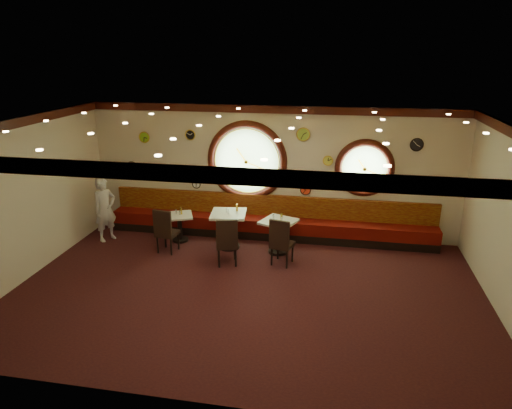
% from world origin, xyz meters
% --- Properties ---
extents(floor, '(9.00, 6.00, 0.00)m').
position_xyz_m(floor, '(0.00, 0.00, 0.00)').
color(floor, black).
rests_on(floor, ground).
extents(ceiling, '(9.00, 6.00, 0.02)m').
position_xyz_m(ceiling, '(0.00, 0.00, 3.20)').
color(ceiling, gold).
rests_on(ceiling, wall_back).
extents(wall_back, '(9.00, 0.02, 3.20)m').
position_xyz_m(wall_back, '(0.00, 3.00, 1.60)').
color(wall_back, beige).
rests_on(wall_back, floor).
extents(wall_front, '(9.00, 0.02, 3.20)m').
position_xyz_m(wall_front, '(0.00, -3.00, 1.60)').
color(wall_front, beige).
rests_on(wall_front, floor).
extents(wall_left, '(0.02, 6.00, 3.20)m').
position_xyz_m(wall_left, '(-4.50, 0.00, 1.60)').
color(wall_left, beige).
rests_on(wall_left, floor).
extents(molding_back, '(9.00, 0.10, 0.18)m').
position_xyz_m(molding_back, '(0.00, 2.95, 3.11)').
color(molding_back, '#350F09').
rests_on(molding_back, wall_back).
extents(molding_front, '(9.00, 0.10, 0.18)m').
position_xyz_m(molding_front, '(0.00, -2.95, 3.11)').
color(molding_front, '#350F09').
rests_on(molding_front, wall_back).
extents(molding_left, '(0.10, 6.00, 0.18)m').
position_xyz_m(molding_left, '(-4.45, 0.00, 3.11)').
color(molding_left, '#350F09').
rests_on(molding_left, wall_back).
extents(banquette_base, '(8.00, 0.55, 0.20)m').
position_xyz_m(banquette_base, '(0.00, 2.72, 0.10)').
color(banquette_base, black).
rests_on(banquette_base, floor).
extents(banquette_seat, '(8.00, 0.55, 0.30)m').
position_xyz_m(banquette_seat, '(0.00, 2.72, 0.35)').
color(banquette_seat, '#540A07').
rests_on(banquette_seat, banquette_base).
extents(banquette_back, '(8.00, 0.10, 0.55)m').
position_xyz_m(banquette_back, '(0.00, 2.94, 0.75)').
color(banquette_back, '#5F0E07').
rests_on(banquette_back, wall_back).
extents(porthole_left_glass, '(1.66, 0.02, 1.66)m').
position_xyz_m(porthole_left_glass, '(-0.60, 3.00, 1.85)').
color(porthole_left_glass, '#84B66D').
rests_on(porthole_left_glass, wall_back).
extents(porthole_left_frame, '(1.98, 0.18, 1.98)m').
position_xyz_m(porthole_left_frame, '(-0.60, 2.98, 1.85)').
color(porthole_left_frame, '#350F09').
rests_on(porthole_left_frame, wall_back).
extents(porthole_left_ring, '(1.61, 0.03, 1.61)m').
position_xyz_m(porthole_left_ring, '(-0.60, 2.95, 1.85)').
color(porthole_left_ring, gold).
rests_on(porthole_left_ring, wall_back).
extents(porthole_right_glass, '(1.10, 0.02, 1.10)m').
position_xyz_m(porthole_right_glass, '(2.20, 3.00, 1.80)').
color(porthole_right_glass, '#84B66D').
rests_on(porthole_right_glass, wall_back).
extents(porthole_right_frame, '(1.38, 0.18, 1.38)m').
position_xyz_m(porthole_right_frame, '(2.20, 2.98, 1.80)').
color(porthole_right_frame, '#350F09').
rests_on(porthole_right_frame, wall_back).
extents(porthole_right_ring, '(1.09, 0.03, 1.09)m').
position_xyz_m(porthole_right_ring, '(2.20, 2.95, 1.80)').
color(porthole_right_ring, gold).
rests_on(porthole_right_ring, wall_back).
extents(wall_clock_0, '(0.24, 0.03, 0.24)m').
position_xyz_m(wall_clock_0, '(-2.00, 2.96, 2.45)').
color(wall_clock_0, black).
rests_on(wall_clock_0, wall_back).
extents(wall_clock_1, '(0.20, 0.03, 0.20)m').
position_xyz_m(wall_clock_1, '(-1.90, 2.96, 1.20)').
color(wall_clock_1, white).
rests_on(wall_clock_1, wall_back).
extents(wall_clock_2, '(0.34, 0.03, 0.34)m').
position_xyz_m(wall_clock_2, '(3.55, 2.96, 1.45)').
color(wall_clock_2, white).
rests_on(wall_clock_2, wall_back).
extents(wall_clock_3, '(0.26, 0.03, 0.26)m').
position_xyz_m(wall_clock_3, '(-3.20, 2.96, 2.35)').
color(wall_clock_3, '#85CD29').
rests_on(wall_clock_3, wall_back).
extents(wall_clock_4, '(0.36, 0.03, 0.36)m').
position_xyz_m(wall_clock_4, '(-2.30, 2.96, 1.50)').
color(wall_clock_4, yellow).
rests_on(wall_clock_4, wall_back).
extents(wall_clock_5, '(0.32, 0.03, 0.32)m').
position_xyz_m(wall_clock_5, '(-3.60, 2.96, 1.55)').
color(wall_clock_5, red).
rests_on(wall_clock_5, wall_back).
extents(wall_clock_6, '(0.30, 0.03, 0.30)m').
position_xyz_m(wall_clock_6, '(0.75, 2.96, 2.55)').
color(wall_clock_6, '#93BF3B').
rests_on(wall_clock_6, wall_back).
extents(wall_clock_7, '(0.24, 0.03, 0.24)m').
position_xyz_m(wall_clock_7, '(0.85, 2.96, 1.20)').
color(wall_clock_7, '#EF3C1C').
rests_on(wall_clock_7, wall_back).
extents(wall_clock_8, '(0.28, 0.03, 0.28)m').
position_xyz_m(wall_clock_8, '(3.30, 2.96, 2.40)').
color(wall_clock_8, black).
rests_on(wall_clock_8, wall_back).
extents(wall_clock_9, '(0.22, 0.03, 0.22)m').
position_xyz_m(wall_clock_9, '(1.35, 2.96, 1.95)').
color(wall_clock_9, '#D8D848').
rests_on(wall_clock_9, wall_back).
extents(table_a, '(0.80, 0.80, 0.67)m').
position_xyz_m(table_a, '(-2.09, 2.11, 0.43)').
color(table_a, black).
rests_on(table_a, floor).
extents(table_b, '(0.88, 0.88, 0.87)m').
position_xyz_m(table_b, '(-0.83, 1.93, 0.55)').
color(table_b, black).
rests_on(table_b, floor).
extents(table_c, '(0.92, 0.92, 0.78)m').
position_xyz_m(table_c, '(0.35, 1.86, 0.49)').
color(table_c, black).
rests_on(table_c, floor).
extents(chair_a, '(0.50, 0.50, 0.65)m').
position_xyz_m(chair_a, '(-2.17, 1.38, 0.60)').
color(chair_a, black).
rests_on(chair_a, floor).
extents(chair_b, '(0.57, 0.57, 0.67)m').
position_xyz_m(chair_b, '(-0.64, 1.01, 0.62)').
color(chair_b, black).
rests_on(chair_b, floor).
extents(chair_c, '(0.54, 0.54, 0.66)m').
position_xyz_m(chair_c, '(0.49, 1.22, 0.61)').
color(chair_c, black).
rests_on(chair_c, floor).
extents(condiment_a_salt, '(0.04, 0.04, 0.11)m').
position_xyz_m(condiment_a_salt, '(-2.18, 2.16, 0.73)').
color(condiment_a_salt, silver).
rests_on(condiment_a_salt, table_a).
extents(condiment_b_salt, '(0.04, 0.04, 0.11)m').
position_xyz_m(condiment_b_salt, '(-0.88, 1.96, 0.92)').
color(condiment_b_salt, silver).
rests_on(condiment_b_salt, table_b).
extents(condiment_c_salt, '(0.04, 0.04, 0.11)m').
position_xyz_m(condiment_c_salt, '(0.22, 1.96, 0.84)').
color(condiment_c_salt, silver).
rests_on(condiment_c_salt, table_c).
extents(condiment_a_pepper, '(0.04, 0.04, 0.11)m').
position_xyz_m(condiment_a_pepper, '(-2.07, 2.11, 0.73)').
color(condiment_a_pepper, silver).
rests_on(condiment_a_pepper, table_a).
extents(condiment_b_pepper, '(0.04, 0.04, 0.10)m').
position_xyz_m(condiment_b_pepper, '(-0.81, 1.86, 0.92)').
color(condiment_b_pepper, silver).
rests_on(condiment_b_pepper, table_b).
extents(condiment_c_pepper, '(0.04, 0.04, 0.11)m').
position_xyz_m(condiment_c_pepper, '(0.42, 1.85, 0.84)').
color(condiment_c_pepper, silver).
rests_on(condiment_c_pepper, table_c).
extents(condiment_a_bottle, '(0.06, 0.06, 0.18)m').
position_xyz_m(condiment_a_bottle, '(-2.05, 2.15, 0.76)').
color(condiment_a_bottle, gold).
rests_on(condiment_a_bottle, table_a).
extents(condiment_b_bottle, '(0.05, 0.05, 0.17)m').
position_xyz_m(condiment_b_bottle, '(-0.66, 2.09, 0.95)').
color(condiment_b_bottle, gold).
rests_on(condiment_b_bottle, table_b).
extents(condiment_c_bottle, '(0.05, 0.05, 0.17)m').
position_xyz_m(condiment_c_bottle, '(0.41, 1.89, 0.87)').
color(condiment_c_bottle, gold).
rests_on(condiment_c_bottle, table_c).
extents(waiter, '(0.61, 0.68, 1.56)m').
position_xyz_m(waiter, '(-3.86, 1.87, 0.78)').
color(waiter, silver).
rests_on(waiter, floor).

